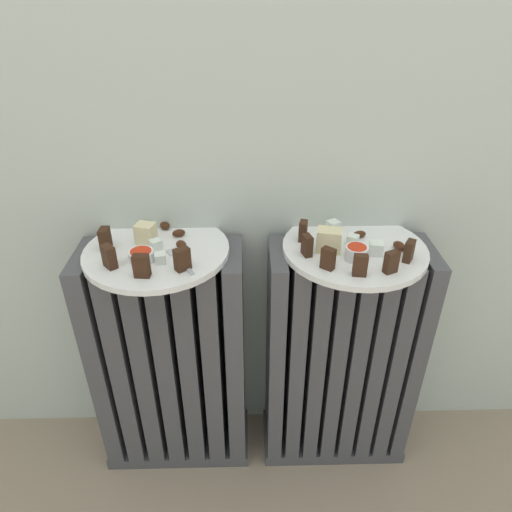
# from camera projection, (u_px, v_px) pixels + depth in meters

# --- Properties ---
(radiator_left) EXTENTS (0.35, 0.15, 0.58)m
(radiator_left) POSITION_uv_depth(u_px,v_px,m) (171.00, 363.00, 1.05)
(radiator_left) COLOR #47474C
(radiator_left) RESTS_ON ground_plane
(radiator_right) EXTENTS (0.35, 0.15, 0.58)m
(radiator_right) POSITION_uv_depth(u_px,v_px,m) (340.00, 360.00, 1.06)
(radiator_right) COLOR #47474C
(radiator_right) RESTS_ON ground_plane
(plate_left) EXTENTS (0.28, 0.28, 0.01)m
(plate_left) POSITION_uv_depth(u_px,v_px,m) (157.00, 251.00, 0.90)
(plate_left) COLOR white
(plate_left) RESTS_ON radiator_left
(plate_right) EXTENTS (0.28, 0.28, 0.01)m
(plate_right) POSITION_uv_depth(u_px,v_px,m) (354.00, 249.00, 0.91)
(plate_right) COLOR white
(plate_right) RESTS_ON radiator_right
(dark_cake_slice_left_0) EXTENTS (0.02, 0.03, 0.04)m
(dark_cake_slice_left_0) POSITION_uv_depth(u_px,v_px,m) (105.00, 239.00, 0.88)
(dark_cake_slice_left_0) COLOR #382114
(dark_cake_slice_left_0) RESTS_ON plate_left
(dark_cake_slice_left_1) EXTENTS (0.03, 0.03, 0.04)m
(dark_cake_slice_left_1) POSITION_uv_depth(u_px,v_px,m) (109.00, 257.00, 0.83)
(dark_cake_slice_left_1) COLOR #382114
(dark_cake_slice_left_1) RESTS_ON plate_left
(dark_cake_slice_left_2) EXTENTS (0.03, 0.02, 0.04)m
(dark_cake_slice_left_2) POSITION_uv_depth(u_px,v_px,m) (141.00, 266.00, 0.80)
(dark_cake_slice_left_2) COLOR #382114
(dark_cake_slice_left_2) RESTS_ON plate_left
(dark_cake_slice_left_3) EXTENTS (0.03, 0.03, 0.04)m
(dark_cake_slice_left_3) POSITION_uv_depth(u_px,v_px,m) (182.00, 259.00, 0.82)
(dark_cake_slice_left_3) COLOR #382114
(dark_cake_slice_left_3) RESTS_ON plate_left
(marble_cake_slice_left_0) EXTENTS (0.04, 0.04, 0.04)m
(marble_cake_slice_left_0) POSITION_uv_depth(u_px,v_px,m) (146.00, 234.00, 0.90)
(marble_cake_slice_left_0) COLOR beige
(marble_cake_slice_left_0) RESTS_ON plate_left
(turkish_delight_left_0) EXTENTS (0.03, 0.03, 0.02)m
(turkish_delight_left_0) POSITION_uv_depth(u_px,v_px,m) (156.00, 245.00, 0.89)
(turkish_delight_left_0) COLOR white
(turkish_delight_left_0) RESTS_ON plate_left
(turkish_delight_left_1) EXTENTS (0.02, 0.02, 0.02)m
(turkish_delight_left_1) POSITION_uv_depth(u_px,v_px,m) (160.00, 258.00, 0.85)
(turkish_delight_left_1) COLOR white
(turkish_delight_left_1) RESTS_ON plate_left
(medjool_date_left_0) EXTENTS (0.03, 0.02, 0.02)m
(medjool_date_left_0) POSITION_uv_depth(u_px,v_px,m) (179.00, 233.00, 0.93)
(medjool_date_left_0) COLOR #3D1E0F
(medjool_date_left_0) RESTS_ON plate_left
(medjool_date_left_1) EXTENTS (0.03, 0.03, 0.02)m
(medjool_date_left_1) POSITION_uv_depth(u_px,v_px,m) (181.00, 245.00, 0.89)
(medjool_date_left_1) COLOR #3D1E0F
(medjool_date_left_1) RESTS_ON plate_left
(medjool_date_left_2) EXTENTS (0.03, 0.03, 0.02)m
(medjool_date_left_2) POSITION_uv_depth(u_px,v_px,m) (165.00, 226.00, 0.96)
(medjool_date_left_2) COLOR #3D1E0F
(medjool_date_left_2) RESTS_ON plate_left
(jam_bowl_left) EXTENTS (0.05, 0.05, 0.02)m
(jam_bowl_left) POSITION_uv_depth(u_px,v_px,m) (141.00, 255.00, 0.85)
(jam_bowl_left) COLOR white
(jam_bowl_left) RESTS_ON plate_left
(dark_cake_slice_right_0) EXTENTS (0.02, 0.03, 0.04)m
(dark_cake_slice_right_0) POSITION_uv_depth(u_px,v_px,m) (303.00, 231.00, 0.91)
(dark_cake_slice_right_0) COLOR #382114
(dark_cake_slice_right_0) RESTS_ON plate_right
(dark_cake_slice_right_1) EXTENTS (0.02, 0.03, 0.04)m
(dark_cake_slice_right_1) POSITION_uv_depth(u_px,v_px,m) (307.00, 245.00, 0.86)
(dark_cake_slice_right_1) COLOR #382114
(dark_cake_slice_right_1) RESTS_ON plate_right
(dark_cake_slice_right_2) EXTENTS (0.03, 0.03, 0.04)m
(dark_cake_slice_right_2) POSITION_uv_depth(u_px,v_px,m) (328.00, 259.00, 0.82)
(dark_cake_slice_right_2) COLOR #382114
(dark_cake_slice_right_2) RESTS_ON plate_right
(dark_cake_slice_right_3) EXTENTS (0.03, 0.02, 0.04)m
(dark_cake_slice_right_3) POSITION_uv_depth(u_px,v_px,m) (360.00, 265.00, 0.80)
(dark_cake_slice_right_3) COLOR #382114
(dark_cake_slice_right_3) RESTS_ON plate_right
(dark_cake_slice_right_4) EXTENTS (0.03, 0.02, 0.04)m
(dark_cake_slice_right_4) POSITION_uv_depth(u_px,v_px,m) (391.00, 262.00, 0.81)
(dark_cake_slice_right_4) COLOR #382114
(dark_cake_slice_right_4) RESTS_ON plate_right
(dark_cake_slice_right_5) EXTENTS (0.03, 0.03, 0.04)m
(dark_cake_slice_right_5) POSITION_uv_depth(u_px,v_px,m) (409.00, 251.00, 0.85)
(dark_cake_slice_right_5) COLOR #382114
(dark_cake_slice_right_5) RESTS_ON plate_right
(marble_cake_slice_right_0) EXTENTS (0.05, 0.04, 0.05)m
(marble_cake_slice_right_0) POSITION_uv_depth(u_px,v_px,m) (329.00, 240.00, 0.88)
(marble_cake_slice_right_0) COLOR beige
(marble_cake_slice_right_0) RESTS_ON plate_right
(turkish_delight_right_0) EXTENTS (0.03, 0.03, 0.02)m
(turkish_delight_right_0) POSITION_uv_depth(u_px,v_px,m) (376.00, 248.00, 0.87)
(turkish_delight_right_0) COLOR white
(turkish_delight_right_0) RESTS_ON plate_right
(turkish_delight_right_1) EXTENTS (0.03, 0.03, 0.02)m
(turkish_delight_right_1) POSITION_uv_depth(u_px,v_px,m) (353.00, 240.00, 0.90)
(turkish_delight_right_1) COLOR white
(turkish_delight_right_1) RESTS_ON plate_right
(turkish_delight_right_2) EXTENTS (0.03, 0.03, 0.02)m
(turkish_delight_right_2) POSITION_uv_depth(u_px,v_px,m) (333.00, 226.00, 0.95)
(turkish_delight_right_2) COLOR white
(turkish_delight_right_2) RESTS_ON plate_right
(medjool_date_right_0) EXTENTS (0.03, 0.03, 0.02)m
(medjool_date_right_0) POSITION_uv_depth(u_px,v_px,m) (399.00, 246.00, 0.89)
(medjool_date_right_0) COLOR #3D1E0F
(medjool_date_right_0) RESTS_ON plate_right
(medjool_date_right_1) EXTENTS (0.03, 0.02, 0.02)m
(medjool_date_right_1) POSITION_uv_depth(u_px,v_px,m) (328.00, 258.00, 0.85)
(medjool_date_right_1) COLOR #3D1E0F
(medjool_date_right_1) RESTS_ON plate_right
(medjool_date_right_2) EXTENTS (0.03, 0.02, 0.02)m
(medjool_date_right_2) POSITION_uv_depth(u_px,v_px,m) (359.00, 234.00, 0.93)
(medjool_date_right_2) COLOR #3D1E0F
(medjool_date_right_2) RESTS_ON plate_right
(jam_bowl_right) EXTENTS (0.04, 0.04, 0.03)m
(jam_bowl_right) POSITION_uv_depth(u_px,v_px,m) (356.00, 252.00, 0.85)
(jam_bowl_right) COLOR white
(jam_bowl_right) RESTS_ON plate_right
(fork) EXTENTS (0.06, 0.10, 0.00)m
(fork) POSITION_uv_depth(u_px,v_px,m) (179.00, 259.00, 0.86)
(fork) COLOR #B7B7BC
(fork) RESTS_ON plate_left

